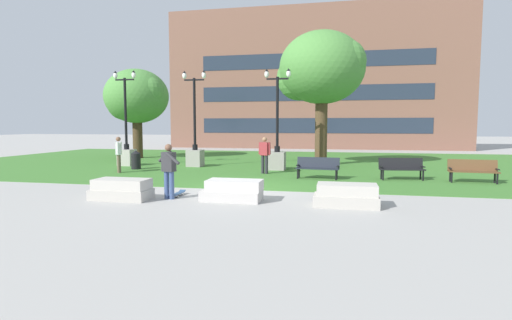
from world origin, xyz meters
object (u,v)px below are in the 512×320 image
Objects in this scene: skateboard at (177,194)px; person_skateboarder at (169,168)px; lamp_post_right at (277,150)px; lamp_post_center at (127,147)px; concrete_block_left at (233,191)px; person_bystander_far_lawn at (265,153)px; lamp_post_left at (195,147)px; concrete_block_center at (122,190)px; park_bench_near_right at (401,167)px; person_bystander_near_lawn at (119,153)px; concrete_block_right at (346,196)px; park_bench_near_left at (473,169)px; trash_bin at (136,160)px; park_bench_far_left at (318,167)px.

person_skateboarder is at bearing -98.05° from skateboard.
lamp_post_center is at bearing 177.71° from lamp_post_right.
person_bystander_far_lawn is (-0.26, 6.63, 0.68)m from concrete_block_left.
person_bystander_far_lawn is (-0.32, -1.71, -0.06)m from lamp_post_right.
person_bystander_far_lawn is (4.31, -2.38, -0.08)m from lamp_post_left.
person_skateboarder is at bearing -53.71° from lamp_post_center.
lamp_post_left is 3.03× the size of person_bystander_far_lawn.
lamp_post_right is at bearing 75.85° from skateboard.
concrete_block_center is 0.36× the size of lamp_post_right.
person_bystander_near_lawn reaches higher than park_bench_near_right.
concrete_block_right reaches higher than skateboard.
person_bystander_near_lawn is (-5.16, 5.22, 0.90)m from skateboard.
concrete_block_left is 9.97m from park_bench_near_left.
concrete_block_left is at bearing -134.50° from park_bench_near_right.
skateboard is (-1.95, 0.35, -0.22)m from concrete_block_left.
person_bystander_near_lawn reaches higher than concrete_block_center.
trash_bin is at bearing 124.95° from person_skateboarder.
lamp_post_center is at bearing 169.25° from park_bench_near_left.
concrete_block_center and concrete_block_right have the same top height.
lamp_post_right reaches higher than person_skateboarder.
park_bench_far_left is at bearing 101.30° from concrete_block_right.
person_bystander_far_lawn reaches higher than concrete_block_left.
concrete_block_right is 5.42m from person_skateboarder.
park_bench_far_left is at bearing -173.20° from park_bench_near_right.
park_bench_near_right is 6.19m from lamp_post_right.
concrete_block_right is 0.98× the size of park_bench_near_left.
park_bench_far_left is (-6.06, -0.13, 0.00)m from park_bench_near_left.
concrete_block_center is at bearing -134.00° from park_bench_far_left.
skateboard is at bearing -52.88° from trash_bin.
lamp_post_center is at bearing 143.30° from concrete_block_right.
concrete_block_left is 1.07× the size of person_skateboarder.
concrete_block_left is 1.07× the size of person_bystander_far_lawn.
person_bystander_far_lawn is (1.76, 6.75, 0.01)m from person_skateboarder.
lamp_post_left is 3.19m from trash_bin.
lamp_post_center is (-5.06, 9.19, 0.77)m from concrete_block_center.
lamp_post_right reaches higher than trash_bin.
lamp_post_center is 1.04× the size of lamp_post_right.
lamp_post_left reaches higher than person_skateboarder.
person_bystander_far_lawn is at bearing 66.14° from concrete_block_center.
lamp_post_right is at bearing 21.11° from person_bystander_near_lawn.
park_bench_near_right is 0.35× the size of lamp_post_center.
park_bench_near_right is 0.37× the size of lamp_post_right.
concrete_block_left is at bearing -45.68° from lamp_post_center.
concrete_block_left is 0.35× the size of lamp_post_center.
park_bench_near_right and park_bench_far_left have the same top height.
lamp_post_right is (3.48, 8.85, 0.74)m from concrete_block_center.
concrete_block_left is 1.07× the size of person_bystander_near_lawn.
person_skateboarder is 1.01m from skateboard.
park_bench_far_left is 0.36× the size of lamp_post_left.
lamp_post_right reaches higher than concrete_block_center.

